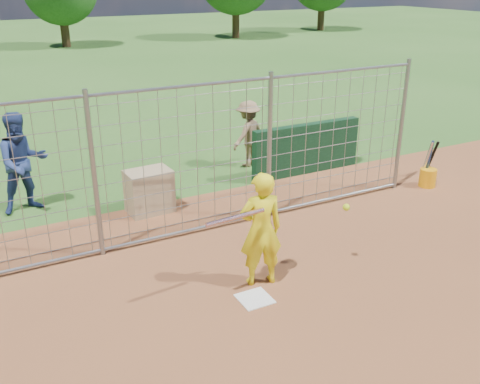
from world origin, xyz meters
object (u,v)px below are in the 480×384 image
bystander_a (23,163)px  equipment_bin (149,191)px  bystander_c (248,134)px  batter (261,230)px  bucket_with_bats (428,175)px

bystander_a → equipment_bin: size_ratio=2.31×
bystander_c → bystander_a: bearing=-22.8°
batter → equipment_bin: 3.14m
equipment_bin → bucket_with_bats: size_ratio=0.82×
bystander_a → batter: bearing=-67.5°
equipment_bin → bystander_a: bearing=146.9°
batter → bystander_a: bystander_a is taller
bystander_c → equipment_bin: bystander_c is taller
bucket_with_bats → equipment_bin: bearing=165.1°
bystander_c → equipment_bin: size_ratio=1.86×
batter → bystander_a: (-2.54, 4.17, 0.09)m
bystander_a → equipment_bin: (1.96, -1.11, -0.52)m
bystander_a → bystander_c: 4.79m
bystander_c → equipment_bin: (-2.82, -1.42, -0.34)m
bystander_c → bucket_with_bats: bystander_c is taller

